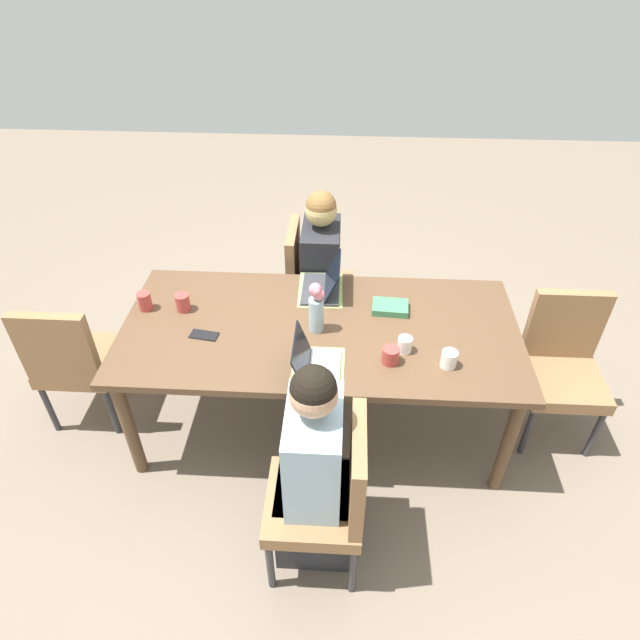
{
  "coord_description": "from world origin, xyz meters",
  "views": [
    {
      "loc": [
        0.13,
        -2.3,
        2.64
      ],
      "look_at": [
        0.0,
        0.0,
        0.8
      ],
      "focal_mm": 30.69,
      "sensor_mm": 36.0,
      "label": 1
    }
  ],
  "objects": [
    {
      "name": "ground_plane",
      "position": [
        0.0,
        0.0,
        0.0
      ],
      "size": [
        10.0,
        10.0,
        0.0
      ],
      "primitive_type": "plane",
      "color": "#756656"
    },
    {
      "name": "dining_table",
      "position": [
        0.0,
        0.0,
        0.68
      ],
      "size": [
        2.17,
        1.02,
        0.75
      ],
      "color": "brown",
      "rests_on": "ground_plane"
    },
    {
      "name": "chair_far_left_near",
      "position": [
        -0.11,
        0.81,
        0.5
      ],
      "size": [
        0.44,
        0.44,
        0.9
      ],
      "color": "olive",
      "rests_on": "ground_plane"
    },
    {
      "name": "person_far_left_near",
      "position": [
        -0.04,
        0.75,
        0.53
      ],
      "size": [
        0.36,
        0.4,
        1.19
      ],
      "color": "#2D2D33",
      "rests_on": "ground_plane"
    },
    {
      "name": "chair_near_left_mid",
      "position": [
        0.09,
        -0.86,
        0.5
      ],
      "size": [
        0.44,
        0.44,
        0.9
      ],
      "color": "olive",
      "rests_on": "ground_plane"
    },
    {
      "name": "person_near_left_mid",
      "position": [
        0.02,
        -0.8,
        0.53
      ],
      "size": [
        0.36,
        0.4,
        1.19
      ],
      "color": "#2D2D33",
      "rests_on": "ground_plane"
    },
    {
      "name": "chair_head_left_left_far",
      "position": [
        -1.43,
        -0.05,
        0.5
      ],
      "size": [
        0.44,
        0.44,
        0.9
      ],
      "color": "olive",
      "rests_on": "ground_plane"
    },
    {
      "name": "chair_head_right_right_near",
      "position": [
        1.39,
        0.08,
        0.5
      ],
      "size": [
        0.44,
        0.44,
        0.9
      ],
      "color": "olive",
      "rests_on": "ground_plane"
    },
    {
      "name": "flower_vase",
      "position": [
        -0.02,
        -0.02,
        0.91
      ],
      "size": [
        0.09,
        0.08,
        0.3
      ],
      "color": "#8EA8B7",
      "rests_on": "dining_table"
    },
    {
      "name": "placemat_far_left_near",
      "position": [
        -0.02,
        0.35,
        0.75
      ],
      "size": [
        0.27,
        0.37,
        0.0
      ],
      "primitive_type": "cube",
      "rotation": [
        0.0,
        0.0,
        -1.54
      ],
      "color": "#9EBC66",
      "rests_on": "dining_table"
    },
    {
      "name": "placemat_near_left_mid",
      "position": [
        0.01,
        -0.35,
        0.75
      ],
      "size": [
        0.26,
        0.36,
        0.0
      ],
      "primitive_type": "cube",
      "rotation": [
        0.0,
        0.0,
        1.57
      ],
      "color": "#9EBC66",
      "rests_on": "dining_table"
    },
    {
      "name": "laptop_far_left_near",
      "position": [
        0.01,
        0.34,
        0.79
      ],
      "size": [
        0.22,
        0.32,
        0.2
      ],
      "color": "#38383D",
      "rests_on": "dining_table"
    },
    {
      "name": "laptop_near_left_mid",
      "position": [
        -0.02,
        -0.36,
        0.79
      ],
      "size": [
        0.22,
        0.32,
        0.21
      ],
      "color": "silver",
      "rests_on": "dining_table"
    },
    {
      "name": "coffee_mug_near_left",
      "position": [
        0.66,
        -0.27,
        0.8
      ],
      "size": [
        0.08,
        0.08,
        0.09
      ],
      "primitive_type": "cylinder",
      "color": "white",
      "rests_on": "dining_table"
    },
    {
      "name": "coffee_mug_near_right",
      "position": [
        0.45,
        -0.17,
        0.79
      ],
      "size": [
        0.07,
        0.07,
        0.09
      ],
      "primitive_type": "cylinder",
      "color": "white",
      "rests_on": "dining_table"
    },
    {
      "name": "coffee_mug_centre_left",
      "position": [
        -0.78,
        0.11,
        0.8
      ],
      "size": [
        0.08,
        0.08,
        0.1
      ],
      "primitive_type": "cylinder",
      "color": "#AD3D38",
      "rests_on": "dining_table"
    },
    {
      "name": "coffee_mug_centre_right",
      "position": [
        -1.0,
        0.11,
        0.8
      ],
      "size": [
        0.08,
        0.08,
        0.11
      ],
      "primitive_type": "cylinder",
      "color": "#AD3D38",
      "rests_on": "dining_table"
    },
    {
      "name": "coffee_mug_far_left",
      "position": [
        0.37,
        -0.26,
        0.79
      ],
      "size": [
        0.09,
        0.09,
        0.09
      ],
      "primitive_type": "cylinder",
      "color": "#AD3D38",
      "rests_on": "dining_table"
    },
    {
      "name": "book_red_cover",
      "position": [
        0.39,
        0.18,
        0.77
      ],
      "size": [
        0.21,
        0.15,
        0.04
      ],
      "primitive_type": "cube",
      "rotation": [
        0.0,
        0.0,
        -0.07
      ],
      "color": "#3D7F56",
      "rests_on": "dining_table"
    },
    {
      "name": "phone_black",
      "position": [
        -0.62,
        -0.11,
        0.75
      ],
      "size": [
        0.16,
        0.09,
        0.01
      ],
      "primitive_type": "cube",
      "rotation": [
        0.0,
        0.0,
        2.98
      ],
      "color": "black",
      "rests_on": "dining_table"
    }
  ]
}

